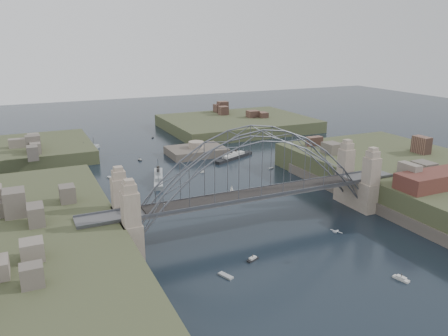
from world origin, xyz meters
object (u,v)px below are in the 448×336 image
(ocean_liner, at_px, (234,157))
(fort_island, at_px, (196,156))
(bridge, at_px, (256,178))
(naval_cruiser_far, at_px, (89,150))
(naval_cruiser_near, at_px, (158,178))
(wharf_shed, at_px, (434,180))

(ocean_liner, bearing_deg, fort_island, 133.29)
(bridge, xyz_separation_m, fort_island, (12.00, 70.00, -12.66))
(naval_cruiser_far, relative_size, ocean_liner, 0.83)
(naval_cruiser_far, xyz_separation_m, ocean_liner, (48.56, -33.59, -0.13))
(fort_island, relative_size, naval_cruiser_near, 1.09)
(naval_cruiser_near, distance_m, naval_cruiser_far, 49.70)
(fort_island, xyz_separation_m, wharf_shed, (32.00, -84.00, 10.34))
(naval_cruiser_near, relative_size, naval_cruiser_far, 1.25)
(ocean_liner, bearing_deg, naval_cruiser_near, -157.72)
(wharf_shed, bearing_deg, fort_island, 110.85)
(naval_cruiser_near, bearing_deg, bridge, -75.95)
(fort_island, relative_size, wharf_shed, 1.10)
(fort_island, distance_m, ocean_liner, 15.83)
(naval_cruiser_near, height_order, ocean_liner, naval_cruiser_near)
(naval_cruiser_far, height_order, ocean_liner, naval_cruiser_far)
(fort_island, distance_m, naval_cruiser_near, 34.40)
(fort_island, xyz_separation_m, naval_cruiser_far, (-37.74, 22.10, 1.24))
(naval_cruiser_near, height_order, naval_cruiser_far, naval_cruiser_near)
(wharf_shed, height_order, ocean_liner, wharf_shed)
(bridge, xyz_separation_m, naval_cruiser_near, (-11.15, 44.58, -11.38))
(fort_island, height_order, naval_cruiser_near, naval_cruiser_near)
(bridge, bearing_deg, ocean_liner, 68.69)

